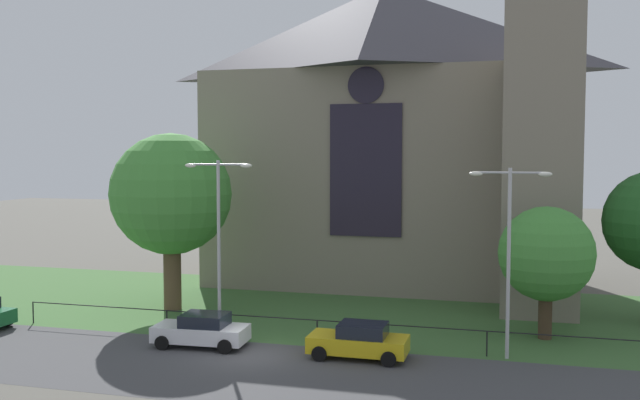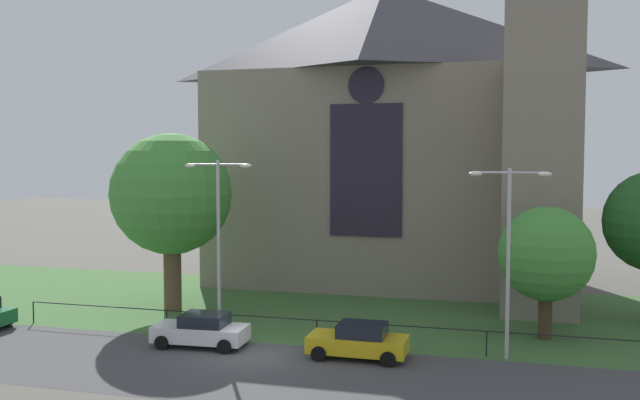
% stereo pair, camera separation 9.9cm
% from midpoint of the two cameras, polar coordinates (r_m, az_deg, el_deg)
% --- Properties ---
extents(ground, '(160.00, 160.00, 0.00)m').
position_cam_midpoint_polar(ground, '(40.42, -0.42, -8.66)').
color(ground, '#56544C').
extents(road_asphalt, '(120.00, 8.00, 0.01)m').
position_cam_midpoint_polar(road_asphalt, '(29.42, -6.92, -13.46)').
color(road_asphalt, '#424244').
rests_on(road_asphalt, ground).
extents(grass_verge, '(120.00, 20.00, 0.01)m').
position_cam_midpoint_polar(grass_verge, '(38.54, -1.23, -9.27)').
color(grass_verge, '#3D6633').
rests_on(grass_verge, ground).
extents(church_building, '(23.20, 16.20, 26.00)m').
position_cam_midpoint_polar(church_building, '(47.64, 6.04, 5.65)').
color(church_building, gray).
rests_on(church_building, ground).
extents(iron_railing, '(30.35, 0.07, 1.13)m').
position_cam_midpoint_polar(iron_railing, '(32.57, -0.18, -9.96)').
color(iron_railing, black).
rests_on(iron_railing, ground).
extents(tree_right_near, '(4.44, 4.44, 6.26)m').
position_cam_midpoint_polar(tree_right_near, '(34.55, 17.98, -4.22)').
color(tree_right_near, '#423021').
rests_on(tree_right_near, ground).
extents(tree_left_near, '(6.73, 6.73, 9.85)m').
position_cam_midpoint_polar(tree_left_near, '(39.80, -11.90, 0.41)').
color(tree_left_near, brown).
rests_on(tree_left_near, ground).
extents(streetlamp_near, '(3.37, 0.26, 8.40)m').
position_cam_midpoint_polar(streetlamp_near, '(33.31, -8.16, -2.08)').
color(streetlamp_near, '#B2B2B7').
rests_on(streetlamp_near, ground).
extents(streetlamp_far, '(3.37, 0.26, 8.12)m').
position_cam_midpoint_polar(streetlamp_far, '(30.60, 15.15, -2.98)').
color(streetlamp_far, '#B2B2B7').
rests_on(streetlamp_far, ground).
extents(parked_car_white, '(4.28, 2.19, 1.51)m').
position_cam_midpoint_polar(parked_car_white, '(32.67, -9.51, -10.38)').
color(parked_car_white, silver).
rests_on(parked_car_white, ground).
extents(parked_car_yellow, '(4.22, 2.05, 1.51)m').
position_cam_midpoint_polar(parked_car_yellow, '(30.52, 3.26, -11.35)').
color(parked_car_yellow, gold).
rests_on(parked_car_yellow, ground).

